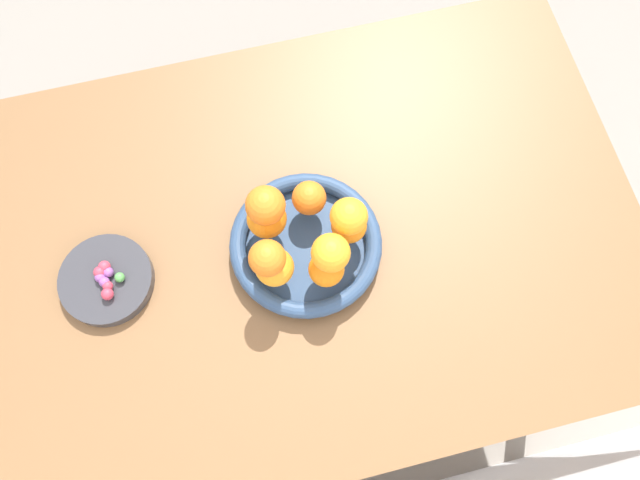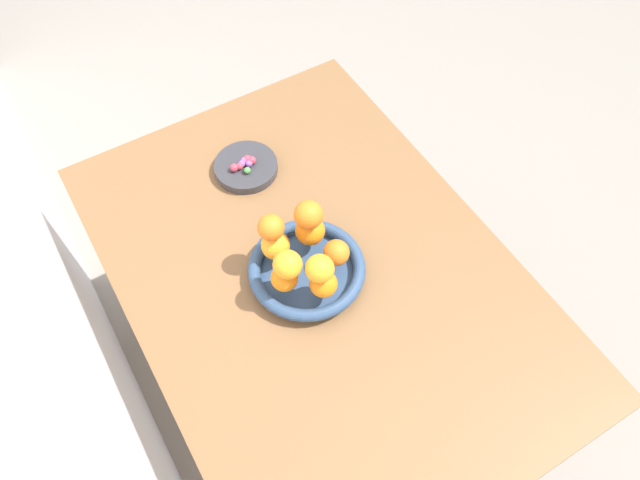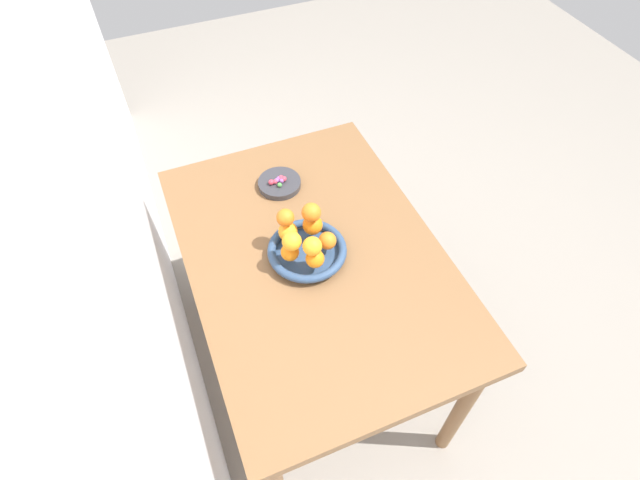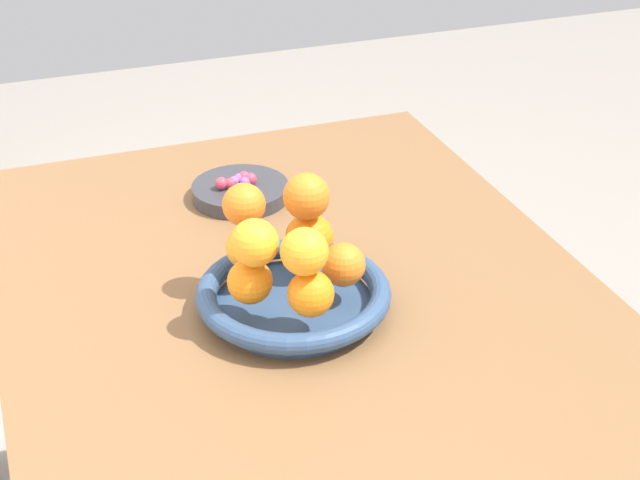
{
  "view_description": "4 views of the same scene",
  "coord_description": "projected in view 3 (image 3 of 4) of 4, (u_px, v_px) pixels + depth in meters",
  "views": [
    {
      "loc": [
        0.06,
        0.34,
        1.7
      ],
      "look_at": [
        -0.01,
        0.05,
        0.85
      ],
      "focal_mm": 35.0,
      "sensor_mm": 36.0,
      "label": 1
    },
    {
      "loc": [
        -0.57,
        0.34,
        1.86
      ],
      "look_at": [
        0.02,
        -0.02,
        0.83
      ],
      "focal_mm": 35.0,
      "sensor_mm": 36.0,
      "label": 2
    },
    {
      "loc": [
        -0.87,
        0.34,
        1.96
      ],
      "look_at": [
        -0.0,
        -0.02,
        0.81
      ],
      "focal_mm": 28.0,
      "sensor_mm": 36.0,
      "label": 3
    },
    {
      "loc": [
        -0.96,
        0.34,
        1.43
      ],
      "look_at": [
        0.02,
        -0.02,
        0.83
      ],
      "focal_mm": 55.0,
      "sensor_mm": 36.0,
      "label": 4
    }
  ],
  "objects": [
    {
      "name": "ground_plane",
      "position": [
        316.0,
        361.0,
        2.11
      ],
      "size": [
        6.0,
        6.0,
        0.0
      ],
      "primitive_type": "plane",
      "color": "gray"
    },
    {
      "name": "candy_ball_1",
      "position": [
        271.0,
        182.0,
        1.69
      ],
      "size": [
        0.02,
        0.02,
        0.02
      ],
      "primitive_type": "sphere",
      "color": "#C6384C",
      "rests_on": "candy_dish"
    },
    {
      "name": "dining_table",
      "position": [
        315.0,
        271.0,
        1.6
      ],
      "size": [
        1.1,
        0.76,
        0.74
      ],
      "color": "brown",
      "rests_on": "ground_plane"
    },
    {
      "name": "candy_ball_6",
      "position": [
        275.0,
        182.0,
        1.69
      ],
      "size": [
        0.02,
        0.02,
        0.02
      ],
      "primitive_type": "sphere",
      "color": "#C6384C",
      "rests_on": "candy_dish"
    },
    {
      "name": "candy_ball_3",
      "position": [
        277.0,
        180.0,
        1.7
      ],
      "size": [
        0.02,
        0.02,
        0.02
      ],
      "primitive_type": "sphere",
      "color": "#8C4C99",
      "rests_on": "candy_dish"
    },
    {
      "name": "candy_dish",
      "position": [
        280.0,
        183.0,
        1.71
      ],
      "size": [
        0.15,
        0.15,
        0.02
      ],
      "primitive_type": "cylinder",
      "color": "#333338",
      "rests_on": "dining_table"
    },
    {
      "name": "orange_6",
      "position": [
        312.0,
        246.0,
        1.4
      ],
      "size": [
        0.06,
        0.06,
        0.06
      ],
      "primitive_type": "sphere",
      "color": "orange",
      "rests_on": "orange_4"
    },
    {
      "name": "orange_5",
      "position": [
        311.0,
        212.0,
        1.47
      ],
      "size": [
        0.06,
        0.06,
        0.06
      ],
      "primitive_type": "sphere",
      "color": "orange",
      "rests_on": "orange_1"
    },
    {
      "name": "wall_back",
      "position": [
        92.0,
        175.0,
        1.02
      ],
      "size": [
        4.0,
        0.05,
        2.5
      ],
      "primitive_type": "cube",
      "color": "white",
      "rests_on": "ground_plane"
    },
    {
      "name": "candy_ball_0",
      "position": [
        282.0,
        181.0,
        1.7
      ],
      "size": [
        0.02,
        0.02,
        0.02
      ],
      "primitive_type": "sphere",
      "color": "#8C4C99",
      "rests_on": "candy_dish"
    },
    {
      "name": "orange_8",
      "position": [
        285.0,
        218.0,
        1.46
      ],
      "size": [
        0.05,
        0.05,
        0.05
      ],
      "primitive_type": "sphere",
      "color": "orange",
      "rests_on": "orange_2"
    },
    {
      "name": "fruit_bowl",
      "position": [
        307.0,
        251.0,
        1.52
      ],
      "size": [
        0.24,
        0.24,
        0.04
      ],
      "color": "navy",
      "rests_on": "dining_table"
    },
    {
      "name": "orange_4",
      "position": [
        315.0,
        259.0,
        1.44
      ],
      "size": [
        0.06,
        0.06,
        0.06
      ],
      "primitive_type": "sphere",
      "color": "orange",
      "rests_on": "fruit_bowl"
    },
    {
      "name": "candy_ball_7",
      "position": [
        278.0,
        179.0,
        1.7
      ],
      "size": [
        0.02,
        0.02,
        0.02
      ],
      "primitive_type": "sphere",
      "color": "#8C4C99",
      "rests_on": "candy_dish"
    },
    {
      "name": "candy_ball_4",
      "position": [
        280.0,
        185.0,
        1.68
      ],
      "size": [
        0.02,
        0.02,
        0.02
      ],
      "primitive_type": "sphere",
      "color": "#4C9947",
      "rests_on": "candy_dish"
    },
    {
      "name": "orange_1",
      "position": [
        313.0,
        225.0,
        1.52
      ],
      "size": [
        0.06,
        0.06,
        0.06
      ],
      "primitive_type": "sphere",
      "color": "orange",
      "rests_on": "fruit_bowl"
    },
    {
      "name": "orange_2",
      "position": [
        288.0,
        231.0,
        1.5
      ],
      "size": [
        0.06,
        0.06,
        0.06
      ],
      "primitive_type": "sphere",
      "color": "orange",
      "rests_on": "fruit_bowl"
    },
    {
      "name": "candy_ball_2",
      "position": [
        281.0,
        178.0,
        1.7
      ],
      "size": [
        0.02,
        0.02,
        0.02
      ],
      "primitive_type": "sphere",
      "color": "#C6384C",
      "rests_on": "candy_dish"
    },
    {
      "name": "candy_ball_5",
      "position": [
        284.0,
        179.0,
        1.7
      ],
      "size": [
        0.02,
        0.02,
        0.02
      ],
      "primitive_type": "sphere",
      "color": "#C6384C",
      "rests_on": "candy_dish"
    },
    {
      "name": "orange_3",
      "position": [
        290.0,
        252.0,
        1.46
      ],
      "size": [
        0.05,
        0.05,
        0.05
      ],
      "primitive_type": "sphere",
      "color": "orange",
      "rests_on": "fruit_bowl"
    },
    {
      "name": "orange_0",
      "position": [
        327.0,
        241.0,
        1.48
      ],
      "size": [
        0.05,
        0.05,
        0.05
      ],
      "primitive_type": "sphere",
      "color": "orange",
      "rests_on": "fruit_bowl"
    },
    {
      "name": "orange_7",
      "position": [
        292.0,
        241.0,
        1.41
      ],
      "size": [
        0.06,
        0.06,
        0.06
      ],
      "primitive_type": "sphere",
      "color": "orange",
      "rests_on": "orange_3"
    }
  ]
}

